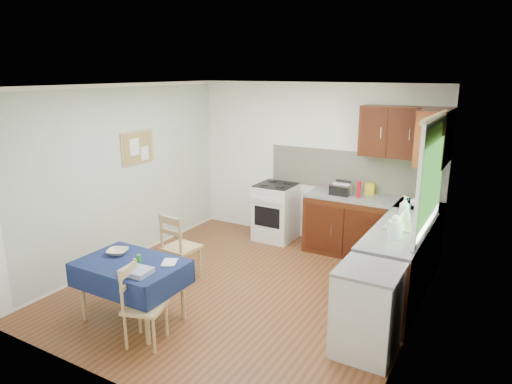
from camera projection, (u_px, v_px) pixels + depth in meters
The scene contains 33 objects.
floor at pixel (245, 289), 5.74m from camera, with size 4.20×4.20×0.00m, color #513015.
ceiling at pixel (244, 86), 5.10m from camera, with size 4.00×4.20×0.02m, color white.
wall_back at pixel (313, 163), 7.18m from camera, with size 4.00×0.02×2.50m, color white.
wall_front at pixel (109, 252), 3.66m from camera, with size 4.00×0.02×2.50m, color white.
wall_left at pixel (122, 175), 6.38m from camera, with size 0.02×4.20×2.50m, color silver.
wall_right at pixel (419, 220), 4.46m from camera, with size 0.02×4.20×2.50m, color white.
base_cabinets at pixel (381, 245), 6.03m from camera, with size 1.90×2.30×0.86m.
worktop_back at pixel (372, 200), 6.52m from camera, with size 1.90×0.60×0.04m, color slate.
worktop_right at pixel (400, 231), 5.24m from camera, with size 0.60×1.70×0.04m, color slate.
worktop_corner at pixel (420, 206), 6.21m from camera, with size 0.60×0.60×0.04m, color slate.
splashback at pixel (353, 171), 6.87m from camera, with size 2.70×0.02×0.60m, color beige.
upper_cabinets at pixel (413, 134), 6.04m from camera, with size 1.20×0.85×0.70m.
stove at pixel (276, 212), 7.37m from camera, with size 0.60×0.61×0.92m.
window at pixel (432, 167), 4.96m from camera, with size 0.04×1.48×1.26m.
fridge at pixel (367, 311), 4.35m from camera, with size 0.58×0.60×0.89m.
corkboard at pixel (138, 148), 6.53m from camera, with size 0.04×0.62×0.47m.
dining_table at pixel (131, 271), 4.91m from camera, with size 1.13×0.77×0.68m.
chair_far at pixel (179, 245), 5.87m from camera, with size 0.44×0.44×0.92m.
chair_near at pixel (141, 302), 4.51m from camera, with size 0.46×0.46×0.84m.
toaster at pixel (343, 188), 6.70m from camera, with size 0.28×0.17×0.21m.
sandwich_press at pixel (341, 189), 6.70m from camera, with size 0.29×0.25×0.17m.
sauce_bottle at pixel (359, 189), 6.51m from camera, with size 0.06×0.06×0.25m, color red.
yellow_packet at pixel (370, 189), 6.68m from camera, with size 0.13×0.09×0.17m, color gold.
dish_rack at pixel (405, 226), 5.27m from camera, with size 0.44×0.33×0.21m.
kettle at pixel (395, 228), 4.93m from camera, with size 0.16×0.16×0.26m.
cup at pixel (415, 203), 6.13m from camera, with size 0.12×0.12×0.09m, color white.
soap_bottle_a at pixel (404, 209), 5.44m from camera, with size 0.13×0.13×0.33m, color silver.
soap_bottle_b at pixel (406, 206), 5.83m from camera, with size 0.08×0.08×0.17m, color #1C59A8.
soap_bottle_c at pixel (393, 223), 5.22m from camera, with size 0.12×0.12×0.16m, color #258841.
plate_bowl at pixel (118, 252), 5.08m from camera, with size 0.23×0.23×0.06m, color beige.
book at pixel (163, 262), 4.85m from camera, with size 0.15×0.20×0.02m, color white.
spice_jar at pixel (139, 259), 4.84m from camera, with size 0.05×0.05×0.09m, color green.
tea_towel at pixel (136, 271), 4.59m from camera, with size 0.30×0.23×0.05m, color #294397.
Camera 1 is at (2.72, -4.47, 2.66)m, focal length 32.00 mm.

